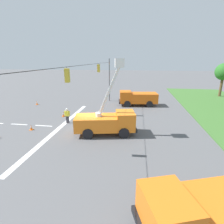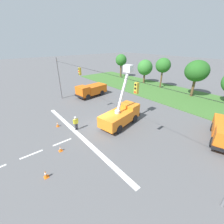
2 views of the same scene
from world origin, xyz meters
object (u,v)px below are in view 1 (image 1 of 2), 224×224
(utility_truck_bucket_lift, at_px, (107,120))
(road_worker, at_px, (67,115))
(traffic_cone_foreground_right, at_px, (37,103))
(utility_truck_support_far, at_px, (208,210))
(traffic_cone_foreground_left, at_px, (63,114))
(tree_far_west, at_px, (224,72))
(utility_truck_support_near, at_px, (138,98))
(traffic_cone_near_bucket, at_px, (31,127))

(utility_truck_bucket_lift, relative_size, road_worker, 4.06)
(utility_truck_bucket_lift, xyz_separation_m, traffic_cone_foreground_right, (-9.67, -13.27, -1.10))
(utility_truck_support_far, distance_m, traffic_cone_foreground_left, 18.77)
(utility_truck_support_far, height_order, road_worker, utility_truck_support_far)
(tree_far_west, distance_m, road_worker, 30.40)
(utility_truck_support_far, bearing_deg, utility_truck_support_near, -171.80)
(road_worker, bearing_deg, utility_truck_support_near, 139.58)
(tree_far_west, relative_size, traffic_cone_foreground_left, 9.57)
(tree_far_west, xyz_separation_m, traffic_cone_foreground_right, (11.12, -32.08, -4.44))
(utility_truck_support_near, xyz_separation_m, utility_truck_support_far, (21.16, 3.05, -0.08))
(utility_truck_bucket_lift, relative_size, traffic_cone_near_bucket, 12.33)
(utility_truck_support_far, relative_size, traffic_cone_near_bucket, 11.18)
(utility_truck_bucket_lift, xyz_separation_m, traffic_cone_foreground_left, (-4.50, -6.49, -1.07))
(tree_far_west, xyz_separation_m, utility_truck_support_far, (30.35, -12.89, -3.56))
(utility_truck_support_near, distance_m, utility_truck_support_far, 21.38)
(traffic_cone_foreground_left, height_order, traffic_cone_foreground_right, traffic_cone_foreground_left)
(utility_truck_bucket_lift, height_order, utility_truck_support_far, utility_truck_bucket_lift)
(traffic_cone_foreground_left, relative_size, traffic_cone_near_bucket, 1.15)
(utility_truck_bucket_lift, relative_size, utility_truck_support_near, 1.16)
(tree_far_west, height_order, road_worker, tree_far_west)
(road_worker, relative_size, traffic_cone_near_bucket, 3.04)
(tree_far_west, bearing_deg, traffic_cone_foreground_right, -70.88)
(tree_far_west, relative_size, traffic_cone_near_bucket, 10.96)
(road_worker, bearing_deg, utility_truck_bucket_lift, 65.29)
(road_worker, bearing_deg, traffic_cone_foreground_left, -146.25)
(utility_truck_bucket_lift, distance_m, traffic_cone_near_bucket, 8.10)
(utility_truck_support_near, relative_size, traffic_cone_near_bucket, 10.67)
(traffic_cone_foreground_right, bearing_deg, utility_truck_support_near, 96.83)
(utility_truck_support_far, xyz_separation_m, traffic_cone_near_bucket, (-9.34, -13.94, -0.90))
(utility_truck_bucket_lift, relative_size, traffic_cone_foreground_left, 10.76)
(utility_truck_support_far, xyz_separation_m, traffic_cone_foreground_right, (-19.23, -19.19, -0.88))
(road_worker, xyz_separation_m, traffic_cone_foreground_left, (-2.18, -1.46, -0.68))
(utility_truck_support_near, xyz_separation_m, traffic_cone_foreground_right, (1.93, -16.14, -0.96))
(tree_far_west, bearing_deg, utility_truck_support_near, -60.04)
(traffic_cone_foreground_right, xyz_separation_m, traffic_cone_near_bucket, (9.89, 5.25, -0.02))
(traffic_cone_foreground_left, bearing_deg, traffic_cone_foreground_right, -127.38)
(tree_far_west, xyz_separation_m, traffic_cone_near_bucket, (21.01, -26.83, -4.46))
(tree_far_west, relative_size, utility_truck_bucket_lift, 0.89)
(road_worker, relative_size, traffic_cone_foreground_left, 2.65)
(tree_far_west, relative_size, utility_truck_support_near, 1.03)
(traffic_cone_foreground_left, xyz_separation_m, traffic_cone_foreground_right, (-5.18, -6.78, -0.03))
(utility_truck_support_near, height_order, traffic_cone_foreground_right, utility_truck_support_near)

